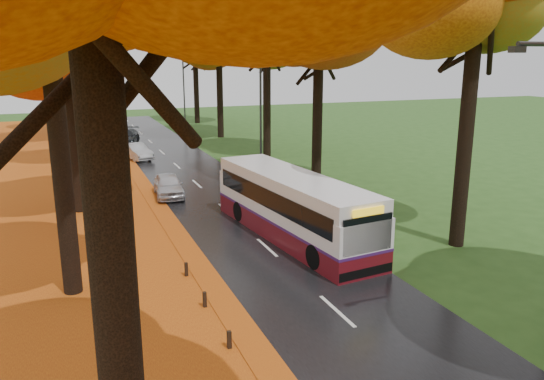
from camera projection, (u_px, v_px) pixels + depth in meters
road at (220, 205)px, 28.01m from camera, size 6.50×90.00×0.04m
centre_line at (220, 204)px, 28.01m from camera, size 0.12×90.00×0.01m
leaf_verge at (34, 224)px, 24.81m from camera, size 12.00×90.00×0.02m
leaf_drift at (162, 210)px, 26.92m from camera, size 0.90×90.00×0.01m
trees_left at (56, 15)px, 24.98m from camera, size 9.20×74.00×13.88m
trees_right at (329, 19)px, 29.93m from camera, size 9.30×74.20×13.96m
streetlamp_mid at (257, 105)px, 32.78m from camera, size 2.45×0.18×8.00m
streetlamp_far at (181, 87)px, 52.62m from camera, size 2.45×0.18×8.00m
bus at (292, 205)px, 22.66m from camera, size 3.53×10.60×2.74m
car_white at (168, 185)px, 29.52m from camera, size 1.79×3.81×1.26m
car_silver at (136, 151)px, 40.13m from camera, size 2.26×3.90×1.21m
car_dark at (125, 137)px, 46.54m from camera, size 3.29×5.19×1.40m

